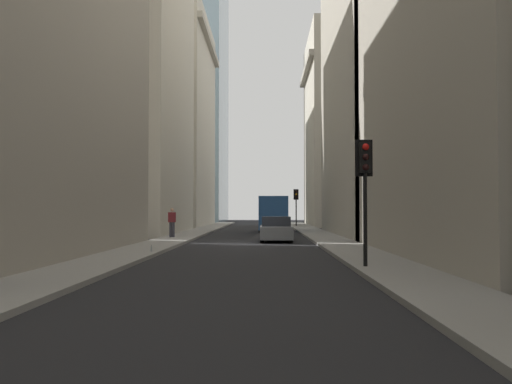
{
  "coord_description": "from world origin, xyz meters",
  "views": [
    {
      "loc": [
        -29.0,
        -0.84,
        1.8
      ],
      "look_at": [
        19.9,
        0.06,
        3.39
      ],
      "focal_mm": 38.32,
      "sensor_mm": 36.0,
      "label": 1
    }
  ],
  "objects_px": {
    "pedestrian": "(172,221)",
    "discarded_bottle": "(151,249)",
    "delivery_truck": "(273,214)",
    "hatchback_grey": "(276,230)",
    "traffic_light_foreground": "(365,173)",
    "traffic_light_midblock": "(296,199)"
  },
  "relations": [
    {
      "from": "hatchback_grey",
      "to": "delivery_truck",
      "type": "bearing_deg",
      "value": -0.0
    },
    {
      "from": "discarded_bottle",
      "to": "traffic_light_midblock",
      "type": "bearing_deg",
      "value": -12.26
    },
    {
      "from": "traffic_light_midblock",
      "to": "discarded_bottle",
      "type": "xyz_separation_m",
      "value": [
        -35.37,
        7.69,
        -2.69
      ]
    },
    {
      "from": "traffic_light_midblock",
      "to": "hatchback_grey",
      "type": "bearing_deg",
      "value": 174.32
    },
    {
      "from": "pedestrian",
      "to": "discarded_bottle",
      "type": "distance_m",
      "value": 11.59
    },
    {
      "from": "traffic_light_midblock",
      "to": "discarded_bottle",
      "type": "height_order",
      "value": "traffic_light_midblock"
    },
    {
      "from": "pedestrian",
      "to": "discarded_bottle",
      "type": "xyz_separation_m",
      "value": [
        -11.5,
        -1.17,
        -0.86
      ]
    },
    {
      "from": "pedestrian",
      "to": "hatchback_grey",
      "type": "bearing_deg",
      "value": -108.44
    },
    {
      "from": "delivery_truck",
      "to": "discarded_bottle",
      "type": "bearing_deg",
      "value": 167.35
    },
    {
      "from": "traffic_light_foreground",
      "to": "pedestrian",
      "type": "distance_m",
      "value": 19.12
    },
    {
      "from": "hatchback_grey",
      "to": "discarded_bottle",
      "type": "relative_size",
      "value": 15.93
    },
    {
      "from": "delivery_truck",
      "to": "discarded_bottle",
      "type": "relative_size",
      "value": 23.93
    },
    {
      "from": "delivery_truck",
      "to": "hatchback_grey",
      "type": "height_order",
      "value": "delivery_truck"
    },
    {
      "from": "traffic_light_foreground",
      "to": "delivery_truck",
      "type": "bearing_deg",
      "value": 4.78
    },
    {
      "from": "traffic_light_midblock",
      "to": "delivery_truck",
      "type": "bearing_deg",
      "value": 168.45
    },
    {
      "from": "pedestrian",
      "to": "discarded_bottle",
      "type": "height_order",
      "value": "pedestrian"
    },
    {
      "from": "delivery_truck",
      "to": "traffic_light_foreground",
      "type": "height_order",
      "value": "traffic_light_foreground"
    },
    {
      "from": "traffic_light_foreground",
      "to": "traffic_light_midblock",
      "type": "xyz_separation_m",
      "value": [
        40.83,
        -0.22,
        0.04
      ]
    },
    {
      "from": "delivery_truck",
      "to": "hatchback_grey",
      "type": "xyz_separation_m",
      "value": [
        -13.33,
        0.0,
        -0.8
      ]
    },
    {
      "from": "delivery_truck",
      "to": "pedestrian",
      "type": "bearing_deg",
      "value": 150.8
    },
    {
      "from": "discarded_bottle",
      "to": "delivery_truck",
      "type": "bearing_deg",
      "value": -12.65
    },
    {
      "from": "traffic_light_foreground",
      "to": "hatchback_grey",
      "type": "bearing_deg",
      "value": 9.02
    }
  ]
}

